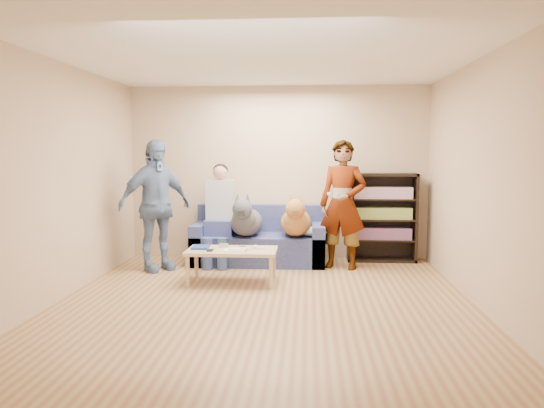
# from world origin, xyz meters

# --- Properties ---
(ground) EXTENTS (5.00, 5.00, 0.00)m
(ground) POSITION_xyz_m (0.00, 0.00, 0.00)
(ground) COLOR #905F3D
(ground) RESTS_ON ground
(ceiling) EXTENTS (5.00, 5.00, 0.00)m
(ceiling) POSITION_xyz_m (0.00, 0.00, 2.60)
(ceiling) COLOR white
(ceiling) RESTS_ON ground
(wall_back) EXTENTS (4.50, 0.00, 4.50)m
(wall_back) POSITION_xyz_m (0.00, 2.50, 1.30)
(wall_back) COLOR tan
(wall_back) RESTS_ON ground
(wall_front) EXTENTS (4.50, 0.00, 4.50)m
(wall_front) POSITION_xyz_m (0.00, -2.50, 1.30)
(wall_front) COLOR tan
(wall_front) RESTS_ON ground
(wall_left) EXTENTS (0.00, 5.00, 5.00)m
(wall_left) POSITION_xyz_m (-2.25, 0.00, 1.30)
(wall_left) COLOR tan
(wall_left) RESTS_ON ground
(wall_right) EXTENTS (0.00, 5.00, 5.00)m
(wall_right) POSITION_xyz_m (2.25, 0.00, 1.30)
(wall_right) COLOR tan
(wall_right) RESTS_ON ground
(blanket) EXTENTS (0.39, 0.33, 0.14)m
(blanket) POSITION_xyz_m (0.54, 1.90, 0.50)
(blanket) COLOR #B3B2B7
(blanket) RESTS_ON sofa
(person_standing_right) EXTENTS (0.75, 0.61, 1.78)m
(person_standing_right) POSITION_xyz_m (0.94, 1.79, 0.89)
(person_standing_right) COLOR gray
(person_standing_right) RESTS_ON ground
(person_standing_left) EXTENTS (1.06, 1.04, 1.78)m
(person_standing_left) POSITION_xyz_m (-1.61, 1.49, 0.89)
(person_standing_left) COLOR #7399B8
(person_standing_left) RESTS_ON ground
(held_controller) EXTENTS (0.04, 0.12, 0.03)m
(held_controller) POSITION_xyz_m (0.74, 1.59, 1.06)
(held_controller) COLOR silver
(held_controller) RESTS_ON person_standing_right
(notebook_blue) EXTENTS (0.20, 0.26, 0.03)m
(notebook_blue) POSITION_xyz_m (-0.87, 0.91, 0.43)
(notebook_blue) COLOR navy
(notebook_blue) RESTS_ON coffee_table
(papers) EXTENTS (0.26, 0.20, 0.02)m
(papers) POSITION_xyz_m (-0.42, 0.76, 0.43)
(papers) COLOR white
(papers) RESTS_ON coffee_table
(magazine) EXTENTS (0.22, 0.17, 0.01)m
(magazine) POSITION_xyz_m (-0.39, 0.78, 0.44)
(magazine) COLOR beige
(magazine) RESTS_ON coffee_table
(camera_silver) EXTENTS (0.11, 0.06, 0.05)m
(camera_silver) POSITION_xyz_m (-0.59, 0.98, 0.45)
(camera_silver) COLOR #B4B4B8
(camera_silver) RESTS_ON coffee_table
(controller_a) EXTENTS (0.04, 0.13, 0.03)m
(controller_a) POSITION_xyz_m (-0.19, 0.96, 0.43)
(controller_a) COLOR silver
(controller_a) RESTS_ON coffee_table
(controller_b) EXTENTS (0.09, 0.06, 0.03)m
(controller_b) POSITION_xyz_m (-0.11, 0.88, 0.43)
(controller_b) COLOR white
(controller_b) RESTS_ON coffee_table
(headphone_cup_a) EXTENTS (0.07, 0.07, 0.02)m
(headphone_cup_a) POSITION_xyz_m (-0.27, 0.84, 0.43)
(headphone_cup_a) COLOR silver
(headphone_cup_a) RESTS_ON coffee_table
(headphone_cup_b) EXTENTS (0.07, 0.07, 0.02)m
(headphone_cup_b) POSITION_xyz_m (-0.27, 0.92, 0.43)
(headphone_cup_b) COLOR silver
(headphone_cup_b) RESTS_ON coffee_table
(pen_orange) EXTENTS (0.13, 0.06, 0.01)m
(pen_orange) POSITION_xyz_m (-0.49, 0.70, 0.42)
(pen_orange) COLOR orange
(pen_orange) RESTS_ON coffee_table
(pen_black) EXTENTS (0.13, 0.08, 0.01)m
(pen_black) POSITION_xyz_m (-0.35, 1.04, 0.42)
(pen_black) COLOR black
(pen_black) RESTS_ON coffee_table
(wallet) EXTENTS (0.07, 0.12, 0.02)m
(wallet) POSITION_xyz_m (-0.72, 0.74, 0.43)
(wallet) COLOR black
(wallet) RESTS_ON coffee_table
(sofa) EXTENTS (1.90, 0.85, 0.82)m
(sofa) POSITION_xyz_m (-0.25, 2.10, 0.28)
(sofa) COLOR #515B93
(sofa) RESTS_ON ground
(person_seated) EXTENTS (0.40, 0.73, 1.47)m
(person_seated) POSITION_xyz_m (-0.81, 1.97, 0.77)
(person_seated) COLOR #3A427F
(person_seated) RESTS_ON sofa
(dog_gray) EXTENTS (0.44, 1.26, 0.64)m
(dog_gray) POSITION_xyz_m (-0.41, 1.84, 0.65)
(dog_gray) COLOR #45454E
(dog_gray) RESTS_ON sofa
(dog_tan) EXTENTS (0.44, 1.18, 0.63)m
(dog_tan) POSITION_xyz_m (0.29, 1.88, 0.65)
(dog_tan) COLOR #A56F32
(dog_tan) RESTS_ON sofa
(coffee_table) EXTENTS (1.10, 0.60, 0.42)m
(coffee_table) POSITION_xyz_m (-0.47, 0.86, 0.37)
(coffee_table) COLOR tan
(coffee_table) RESTS_ON ground
(bookshelf) EXTENTS (1.00, 0.34, 1.30)m
(bookshelf) POSITION_xyz_m (1.55, 2.33, 0.68)
(bookshelf) COLOR black
(bookshelf) RESTS_ON ground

